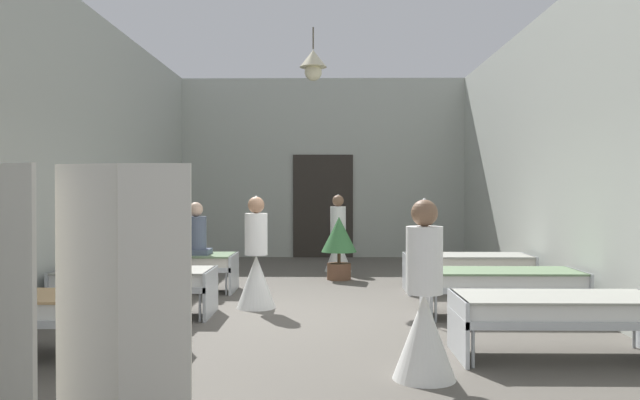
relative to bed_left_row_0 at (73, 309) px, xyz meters
The scene contains 15 objects.
ground_plane 2.99m from the bed_left_row_0, 40.09° to the left, with size 7.21×14.57×0.10m, color #59544C.
room_shell 4.37m from the bed_left_row_0, 56.05° to the left, with size 7.01×14.17×4.19m.
bed_left_row_0 is the anchor object (origin of this frame).
bed_right_row_0 4.51m from the bed_left_row_0, ahead, with size 1.90×0.84×0.57m.
bed_left_row_1 1.90m from the bed_left_row_0, 90.00° to the left, with size 1.90×0.84×0.57m.
bed_right_row_1 4.90m from the bed_left_row_0, 22.83° to the left, with size 1.90×0.84×0.57m.
bed_left_row_2 3.80m from the bed_left_row_0, 90.00° to the left, with size 1.90×0.84×0.57m.
bed_right_row_2 5.90m from the bed_left_row_0, 40.09° to the left, with size 1.90×0.84×0.57m.
nurse_near_aisle 2.82m from the bed_left_row_0, 59.52° to the left, with size 0.52×0.52×1.49m.
nurse_mid_aisle 3.24m from the bed_left_row_0, 12.32° to the right, with size 0.52×0.52×1.49m.
nurse_far_aisle 6.76m from the bed_left_row_0, 67.67° to the left, with size 0.52×0.52×1.49m.
patient_seated_primary 2.00m from the bed_left_row_0, 79.69° to the left, with size 0.44×0.44×0.80m.
patient_seated_secondary 3.82m from the bed_left_row_0, 84.70° to the left, with size 0.44×0.44×0.80m.
potted_plant 5.74m from the bed_left_row_0, 63.38° to the left, with size 0.62×0.62×1.10m.
privacy_screen 2.39m from the bed_left_row_0, 66.16° to the right, with size 1.24×0.24×1.70m.
Camera 1 is at (0.13, -7.72, 1.53)m, focal length 35.30 mm.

